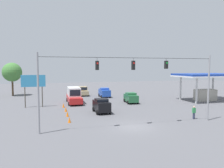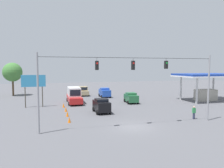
{
  "view_description": "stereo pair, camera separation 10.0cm",
  "coord_description": "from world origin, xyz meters",
  "px_view_note": "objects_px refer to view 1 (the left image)",
  "views": [
    {
      "loc": [
        8.79,
        21.85,
        6.57
      ],
      "look_at": [
        0.2,
        -7.9,
        4.13
      ],
      "focal_mm": 35.0,
      "sensor_mm": 36.0,
      "label": 1
    },
    {
      "loc": [
        8.69,
        21.88,
        6.57
      ],
      "look_at": [
        0.2,
        -7.9,
        4.13
      ],
      "focal_mm": 35.0,
      "sensor_mm": 36.0,
      "label": 2
    }
  ],
  "objects_px": {
    "sedan_blue_oncoming_deep": "(104,92)",
    "tree_horizon_left": "(12,72)",
    "traffic_cone_third": "(66,109)",
    "pedestrian": "(194,113)",
    "overhead_signal_span": "(133,81)",
    "gas_station": "(206,81)",
    "sedan_green_oncoming_far": "(131,98)",
    "roadside_billboard": "(33,84)",
    "sedan_black_withflow_mid": "(101,105)",
    "pickup_truck_tan_withflow_deep": "(82,91)",
    "traffic_cone_nearest": "(69,120)",
    "box_truck_red_withflow_far": "(74,95)",
    "traffic_cone_second": "(67,114)",
    "traffic_cone_fourth": "(63,105)"
  },
  "relations": [
    {
      "from": "traffic_cone_nearest",
      "to": "traffic_cone_third",
      "type": "xyz_separation_m",
      "value": [
        -0.06,
        -6.57,
        0.0
      ]
    },
    {
      "from": "tree_horizon_left",
      "to": "sedan_green_oncoming_far",
      "type": "bearing_deg",
      "value": 143.19
    },
    {
      "from": "traffic_cone_nearest",
      "to": "sedan_blue_oncoming_deep",
      "type": "bearing_deg",
      "value": -114.9
    },
    {
      "from": "sedan_black_withflow_mid",
      "to": "box_truck_red_withflow_far",
      "type": "distance_m",
      "value": 9.92
    },
    {
      "from": "sedan_black_withflow_mid",
      "to": "overhead_signal_span",
      "type": "bearing_deg",
      "value": 101.66
    },
    {
      "from": "overhead_signal_span",
      "to": "gas_station",
      "type": "relative_size",
      "value": 1.77
    },
    {
      "from": "sedan_black_withflow_mid",
      "to": "gas_station",
      "type": "relative_size",
      "value": 0.35
    },
    {
      "from": "traffic_cone_fourth",
      "to": "gas_station",
      "type": "relative_size",
      "value": 0.06
    },
    {
      "from": "traffic_cone_second",
      "to": "sedan_black_withflow_mid",
      "type": "bearing_deg",
      "value": -166.54
    },
    {
      "from": "sedan_green_oncoming_far",
      "to": "traffic_cone_third",
      "type": "bearing_deg",
      "value": 21.28
    },
    {
      "from": "traffic_cone_third",
      "to": "roadside_billboard",
      "type": "relative_size",
      "value": 0.14
    },
    {
      "from": "gas_station",
      "to": "traffic_cone_third",
      "type": "bearing_deg",
      "value": 6.82
    },
    {
      "from": "traffic_cone_fourth",
      "to": "sedan_black_withflow_mid",
      "type": "bearing_deg",
      "value": 131.76
    },
    {
      "from": "traffic_cone_second",
      "to": "tree_horizon_left",
      "type": "distance_m",
      "value": 27.12
    },
    {
      "from": "sedan_blue_oncoming_deep",
      "to": "tree_horizon_left",
      "type": "bearing_deg",
      "value": -22.02
    },
    {
      "from": "traffic_cone_third",
      "to": "tree_horizon_left",
      "type": "bearing_deg",
      "value": -64.31
    },
    {
      "from": "traffic_cone_nearest",
      "to": "sedan_green_oncoming_far",
      "type": "bearing_deg",
      "value": -137.01
    },
    {
      "from": "gas_station",
      "to": "pedestrian",
      "type": "distance_m",
      "value": 17.19
    },
    {
      "from": "traffic_cone_nearest",
      "to": "pedestrian",
      "type": "xyz_separation_m",
      "value": [
        -15.28,
        2.47,
        0.46
      ]
    },
    {
      "from": "sedan_black_withflow_mid",
      "to": "pickup_truck_tan_withflow_deep",
      "type": "relative_size",
      "value": 0.69
    },
    {
      "from": "traffic_cone_nearest",
      "to": "traffic_cone_fourth",
      "type": "relative_size",
      "value": 1.0
    },
    {
      "from": "traffic_cone_second",
      "to": "roadside_billboard",
      "type": "bearing_deg",
      "value": -60.53
    },
    {
      "from": "traffic_cone_nearest",
      "to": "tree_horizon_left",
      "type": "bearing_deg",
      "value": -69.92
    },
    {
      "from": "sedan_blue_oncoming_deep",
      "to": "pedestrian",
      "type": "distance_m",
      "value": 23.27
    },
    {
      "from": "gas_station",
      "to": "roadside_billboard",
      "type": "xyz_separation_m",
      "value": [
        31.62,
        -1.81,
        0.05
      ]
    },
    {
      "from": "box_truck_red_withflow_far",
      "to": "traffic_cone_third",
      "type": "distance_m",
      "value": 7.74
    },
    {
      "from": "traffic_cone_third",
      "to": "roadside_billboard",
      "type": "height_order",
      "value": "roadside_billboard"
    },
    {
      "from": "sedan_green_oncoming_far",
      "to": "pickup_truck_tan_withflow_deep",
      "type": "height_order",
      "value": "pickup_truck_tan_withflow_deep"
    },
    {
      "from": "sedan_green_oncoming_far",
      "to": "traffic_cone_fourth",
      "type": "relative_size",
      "value": 5.56
    },
    {
      "from": "sedan_black_withflow_mid",
      "to": "pedestrian",
      "type": "bearing_deg",
      "value": 146.16
    },
    {
      "from": "overhead_signal_span",
      "to": "box_truck_red_withflow_far",
      "type": "xyz_separation_m",
      "value": [
        4.51,
        -17.49,
        -3.6
      ]
    },
    {
      "from": "overhead_signal_span",
      "to": "sedan_green_oncoming_far",
      "type": "relative_size",
      "value": 5.0
    },
    {
      "from": "gas_station",
      "to": "pedestrian",
      "type": "height_order",
      "value": "gas_station"
    },
    {
      "from": "pickup_truck_tan_withflow_deep",
      "to": "tree_horizon_left",
      "type": "height_order",
      "value": "tree_horizon_left"
    },
    {
      "from": "gas_station",
      "to": "overhead_signal_span",
      "type": "bearing_deg",
      "value": 33.17
    },
    {
      "from": "traffic_cone_nearest",
      "to": "box_truck_red_withflow_far",
      "type": "bearing_deg",
      "value": -98.46
    },
    {
      "from": "traffic_cone_second",
      "to": "traffic_cone_fourth",
      "type": "xyz_separation_m",
      "value": [
        0.09,
        -6.76,
        0.0
      ]
    },
    {
      "from": "box_truck_red_withflow_far",
      "to": "tree_horizon_left",
      "type": "height_order",
      "value": "tree_horizon_left"
    },
    {
      "from": "sedan_black_withflow_mid",
      "to": "sedan_blue_oncoming_deep",
      "type": "relative_size",
      "value": 0.98
    },
    {
      "from": "box_truck_red_withflow_far",
      "to": "pickup_truck_tan_withflow_deep",
      "type": "bearing_deg",
      "value": -106.17
    },
    {
      "from": "gas_station",
      "to": "roadside_billboard",
      "type": "relative_size",
      "value": 2.13
    },
    {
      "from": "roadside_billboard",
      "to": "sedan_blue_oncoming_deep",
      "type": "bearing_deg",
      "value": -148.88
    },
    {
      "from": "sedan_green_oncoming_far",
      "to": "roadside_billboard",
      "type": "xyz_separation_m",
      "value": [
        16.72,
        -0.35,
        2.89
      ]
    },
    {
      "from": "sedan_black_withflow_mid",
      "to": "box_truck_red_withflow_far",
      "type": "relative_size",
      "value": 0.55
    },
    {
      "from": "sedan_black_withflow_mid",
      "to": "traffic_cone_second",
      "type": "relative_size",
      "value": 5.45
    },
    {
      "from": "traffic_cone_third",
      "to": "pedestrian",
      "type": "bearing_deg",
      "value": 149.3
    },
    {
      "from": "overhead_signal_span",
      "to": "gas_station",
      "type": "height_order",
      "value": "overhead_signal_span"
    },
    {
      "from": "sedan_black_withflow_mid",
      "to": "roadside_billboard",
      "type": "bearing_deg",
      "value": -36.62
    },
    {
      "from": "traffic_cone_second",
      "to": "pickup_truck_tan_withflow_deep",
      "type": "bearing_deg",
      "value": -103.48
    },
    {
      "from": "overhead_signal_span",
      "to": "tree_horizon_left",
      "type": "xyz_separation_m",
      "value": [
        16.79,
        -31.44,
        0.34
      ]
    }
  ]
}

